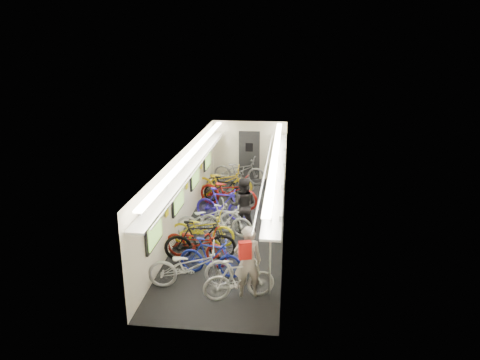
% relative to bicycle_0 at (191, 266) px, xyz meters
% --- Properties ---
extents(train_car_shell, '(10.00, 10.00, 10.00)m').
position_rel_bicycle_0_xyz_m(train_car_shell, '(0.19, 4.17, 1.14)').
color(train_car_shell, black).
rests_on(train_car_shell, ground).
extents(bicycle_0, '(2.03, 0.94, 1.03)m').
position_rel_bicycle_0_xyz_m(bicycle_0, '(0.00, 0.00, 0.00)').
color(bicycle_0, '#ACABB0').
rests_on(bicycle_0, ground).
extents(bicycle_1, '(1.65, 0.73, 0.96)m').
position_rel_bicycle_0_xyz_m(bicycle_1, '(0.36, 0.55, -0.03)').
color(bicycle_1, '#1B27A3').
rests_on(bicycle_1, ground).
extents(bicycle_2, '(2.00, 1.34, 1.00)m').
position_rel_bicycle_0_xyz_m(bicycle_2, '(-0.13, 1.18, -0.02)').
color(bicycle_2, maroon).
rests_on(bicycle_2, ground).
extents(bicycle_3, '(1.90, 0.79, 1.11)m').
position_rel_bicycle_0_xyz_m(bicycle_3, '(-0.04, 1.25, 0.04)').
color(bicycle_3, black).
rests_on(bicycle_3, ground).
extents(bicycle_4, '(1.84, 0.73, 0.95)m').
position_rel_bicycle_0_xyz_m(bicycle_4, '(-0.16, 2.15, -0.04)').
color(bicycle_4, gold).
rests_on(bicycle_4, ground).
extents(bicycle_5, '(1.61, 0.66, 0.94)m').
position_rel_bicycle_0_xyz_m(bicycle_5, '(0.39, 2.81, -0.04)').
color(bicycle_5, '#BABABC').
rests_on(bicycle_5, ground).
extents(bicycle_6, '(1.99, 1.32, 0.99)m').
position_rel_bicycle_0_xyz_m(bicycle_6, '(-0.15, 2.86, -0.02)').
color(bicycle_6, '#9C9CA0').
rests_on(bicycle_6, ground).
extents(bicycle_7, '(1.80, 0.79, 1.04)m').
position_rel_bicycle_0_xyz_m(bicycle_7, '(0.10, 3.98, 0.01)').
color(bicycle_7, '#2A1CAC').
rests_on(bicycle_7, ground).
extents(bicycle_8, '(2.28, 1.37, 1.13)m').
position_rel_bicycle_0_xyz_m(bicycle_8, '(0.15, 5.10, 0.05)').
color(bicycle_8, maroon).
rests_on(bicycle_8, ground).
extents(bicycle_9, '(1.68, 0.85, 0.97)m').
position_rel_bicycle_0_xyz_m(bicycle_9, '(-0.02, 5.42, -0.03)').
color(bicycle_9, black).
rests_on(bicycle_9, ground).
extents(bicycle_10, '(2.21, 0.87, 1.14)m').
position_rel_bicycle_0_xyz_m(bicycle_10, '(-0.21, 6.14, 0.06)').
color(bicycle_10, gold).
rests_on(bicycle_10, ground).
extents(bicycle_11, '(1.64, 0.91, 0.95)m').
position_rel_bicycle_0_xyz_m(bicycle_11, '(1.15, -0.36, -0.04)').
color(bicycle_11, silver).
rests_on(bicycle_11, ground).
extents(bicycle_12, '(1.83, 0.69, 0.95)m').
position_rel_bicycle_0_xyz_m(bicycle_12, '(0.00, 6.56, -0.04)').
color(bicycle_12, '#57575B').
rests_on(bicycle_12, ground).
extents(bicycle_14, '(2.18, 1.04, 1.10)m').
position_rel_bicycle_0_xyz_m(bicycle_14, '(0.22, 7.71, 0.04)').
color(bicycle_14, slate).
rests_on(bicycle_14, ground).
extents(passenger_near, '(0.67, 0.50, 1.67)m').
position_rel_bicycle_0_xyz_m(passenger_near, '(1.32, -0.23, 0.32)').
color(passenger_near, gray).
rests_on(passenger_near, ground).
extents(passenger_mid, '(0.84, 0.66, 1.68)m').
position_rel_bicycle_0_xyz_m(passenger_mid, '(0.85, 3.16, 0.33)').
color(passenger_mid, black).
rests_on(passenger_mid, ground).
extents(backpack, '(0.29, 0.21, 0.38)m').
position_rel_bicycle_0_xyz_m(backpack, '(1.29, -0.57, 0.77)').
color(backpack, '#AD1511').
rests_on(backpack, passenger_near).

